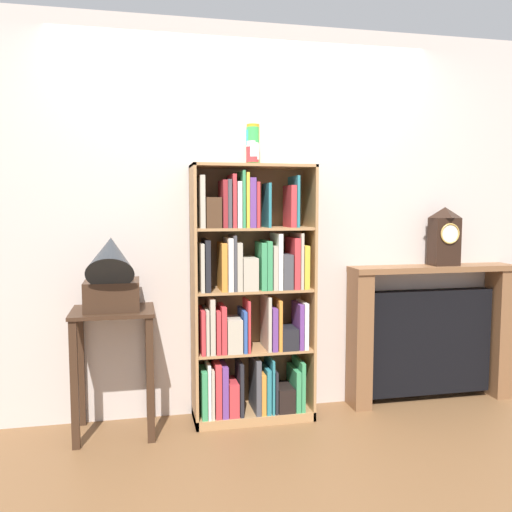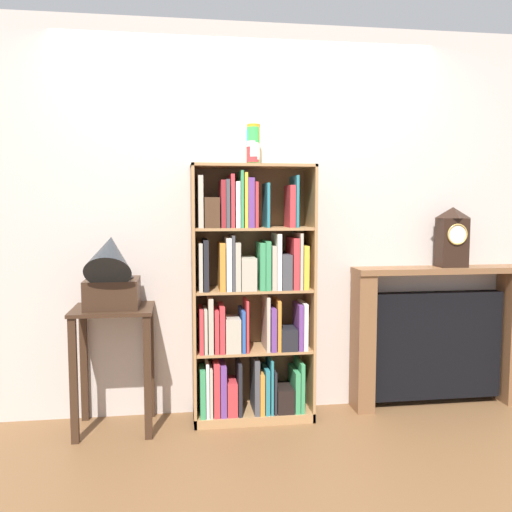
{
  "view_description": "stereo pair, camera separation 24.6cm",
  "coord_description": "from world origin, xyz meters",
  "px_view_note": "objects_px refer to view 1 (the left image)",
  "views": [
    {
      "loc": [
        -0.71,
        -3.3,
        1.4
      ],
      "look_at": [
        0.02,
        0.08,
        1.08
      ],
      "focal_mm": 37.69,
      "sensor_mm": 36.0,
      "label": 1
    },
    {
      "loc": [
        -0.47,
        -3.34,
        1.4
      ],
      "look_at": [
        0.02,
        0.08,
        1.08
      ],
      "focal_mm": 37.69,
      "sensor_mm": 36.0,
      "label": 2
    }
  ],
  "objects_px": {
    "side_table_left": "(114,347)",
    "fireplace_mantel": "(430,334)",
    "gramophone": "(111,274)",
    "mantel_clock": "(444,236)",
    "bookshelf": "(250,305)",
    "cup_stack": "(253,145)"
  },
  "relations": [
    {
      "from": "gramophone",
      "to": "fireplace_mantel",
      "type": "height_order",
      "value": "gramophone"
    },
    {
      "from": "bookshelf",
      "to": "cup_stack",
      "type": "height_order",
      "value": "cup_stack"
    },
    {
      "from": "bookshelf",
      "to": "side_table_left",
      "type": "bearing_deg",
      "value": -177.06
    },
    {
      "from": "gramophone",
      "to": "mantel_clock",
      "type": "bearing_deg",
      "value": 3.8
    },
    {
      "from": "bookshelf",
      "to": "mantel_clock",
      "type": "distance_m",
      "value": 1.48
    },
    {
      "from": "fireplace_mantel",
      "to": "mantel_clock",
      "type": "height_order",
      "value": "mantel_clock"
    },
    {
      "from": "bookshelf",
      "to": "cup_stack",
      "type": "bearing_deg",
      "value": 59.63
    },
    {
      "from": "side_table_left",
      "to": "mantel_clock",
      "type": "relative_size",
      "value": 1.88
    },
    {
      "from": "bookshelf",
      "to": "gramophone",
      "type": "distance_m",
      "value": 0.9
    },
    {
      "from": "cup_stack",
      "to": "side_table_left",
      "type": "bearing_deg",
      "value": -174.05
    },
    {
      "from": "gramophone",
      "to": "mantel_clock",
      "type": "relative_size",
      "value": 1.3
    },
    {
      "from": "bookshelf",
      "to": "side_table_left",
      "type": "distance_m",
      "value": 0.89
    },
    {
      "from": "fireplace_mantel",
      "to": "side_table_left",
      "type": "bearing_deg",
      "value": -176.97
    },
    {
      "from": "cup_stack",
      "to": "gramophone",
      "type": "distance_m",
      "value": 1.2
    },
    {
      "from": "side_table_left",
      "to": "gramophone",
      "type": "bearing_deg",
      "value": -90.0
    },
    {
      "from": "side_table_left",
      "to": "mantel_clock",
      "type": "xyz_separation_m",
      "value": [
        2.28,
        0.09,
        0.64
      ]
    },
    {
      "from": "cup_stack",
      "to": "side_table_left",
      "type": "distance_m",
      "value": 1.54
    },
    {
      "from": "bookshelf",
      "to": "fireplace_mantel",
      "type": "relative_size",
      "value": 1.37
    },
    {
      "from": "bookshelf",
      "to": "fireplace_mantel",
      "type": "height_order",
      "value": "bookshelf"
    },
    {
      "from": "cup_stack",
      "to": "mantel_clock",
      "type": "bearing_deg",
      "value": 0.06
    },
    {
      "from": "cup_stack",
      "to": "gramophone",
      "type": "bearing_deg",
      "value": -170.47
    },
    {
      "from": "side_table_left",
      "to": "fireplace_mantel",
      "type": "height_order",
      "value": "fireplace_mantel"
    }
  ]
}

